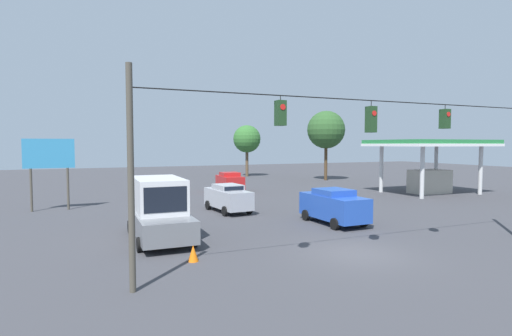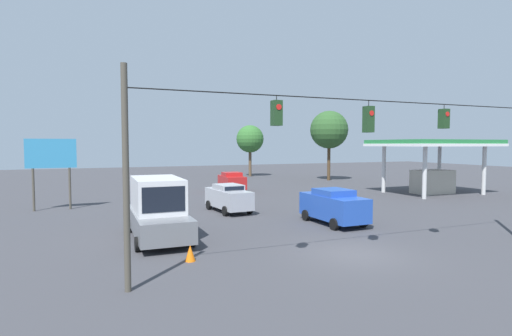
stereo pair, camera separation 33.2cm
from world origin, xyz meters
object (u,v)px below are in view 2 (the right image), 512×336
box_truck_grey_parked_shoulder (158,209)px  traffic_cone_second (177,238)px  traffic_cone_third (166,227)px  tree_horizon_right (250,139)px  sedan_red_oncoming_deep (232,181)px  traffic_cone_nearest (190,253)px  sedan_silver_withflow_mid (228,197)px  sedan_blue_crossing_near (333,206)px  traffic_cone_fifth (152,211)px  gas_station (433,155)px  overhead_signal_span (367,150)px  roadside_billboard (51,159)px  traffic_cone_fourth (157,218)px  tree_horizon_left (329,130)px

box_truck_grey_parked_shoulder → traffic_cone_second: (-0.57, 1.63, -1.13)m
traffic_cone_third → tree_horizon_right: 37.25m
sedan_red_oncoming_deep → tree_horizon_right: tree_horizon_right is taller
traffic_cone_nearest → box_truck_grey_parked_shoulder: bearing=-83.2°
sedan_silver_withflow_mid → sedan_blue_crossing_near: bearing=123.9°
traffic_cone_fifth → gas_station: (-25.80, -1.62, 3.32)m
overhead_signal_span → box_truck_grey_parked_shoulder: (7.05, -6.82, -2.89)m
box_truck_grey_parked_shoulder → sedan_silver_withflow_mid: bearing=-133.6°
box_truck_grey_parked_shoulder → roadside_billboard: roadside_billboard is taller
sedan_blue_crossing_near → tree_horizon_right: size_ratio=0.62×
sedan_silver_withflow_mid → box_truck_grey_parked_shoulder: bearing=46.4°
traffic_cone_fourth → sedan_red_oncoming_deep: bearing=-124.9°
box_truck_grey_parked_shoulder → traffic_cone_fourth: size_ratio=9.74×
traffic_cone_second → traffic_cone_third: (0.01, -2.66, 0.00)m
sedan_red_oncoming_deep → traffic_cone_fifth: size_ratio=6.17×
sedan_blue_crossing_near → traffic_cone_fifth: size_ratio=7.06×
traffic_cone_second → gas_station: 27.80m
roadside_billboard → tree_horizon_left: bearing=-158.3°
traffic_cone_nearest → traffic_cone_fifth: (-0.10, -10.84, 0.00)m
traffic_cone_second → roadside_billboard: roadside_billboard is taller
overhead_signal_span → tree_horizon_left: 35.41m
sedan_blue_crossing_near → traffic_cone_nearest: size_ratio=7.06×
box_truck_grey_parked_shoulder → sedan_silver_withflow_mid: (-5.66, -5.93, -0.47)m
sedan_silver_withflow_mid → tree_horizon_left: 26.85m
sedan_silver_withflow_mid → traffic_cone_nearest: size_ratio=7.12×
traffic_cone_nearest → traffic_cone_second: size_ratio=1.00×
traffic_cone_nearest → tree_horizon_right: 42.07m
gas_station → tree_horizon_left: bearing=-85.5°
traffic_cone_nearest → traffic_cone_third: size_ratio=1.00×
tree_horizon_left → sedan_silver_withflow_mid: bearing=42.0°
sedan_red_oncoming_deep → traffic_cone_fourth: sedan_red_oncoming_deep is taller
sedan_silver_withflow_mid → traffic_cone_second: 9.14m
sedan_red_oncoming_deep → sedan_blue_crossing_near: bearing=90.2°
sedan_silver_withflow_mid → tree_horizon_left: bearing=-138.0°
sedan_red_oncoming_deep → traffic_cone_fourth: (9.31, 13.37, -0.65)m
overhead_signal_span → gas_station: 24.43m
traffic_cone_fifth → tree_horizon_left: (-24.58, -17.08, 6.09)m
overhead_signal_span → sedan_blue_crossing_near: 7.79m
overhead_signal_span → tree_horizon_left: tree_horizon_left is taller
traffic_cone_fifth → roadside_billboard: (6.03, -4.89, 3.23)m
sedan_blue_crossing_near → sedan_red_oncoming_deep: sedan_blue_crossing_near is taller
traffic_cone_second → roadside_billboard: size_ratio=0.13×
traffic_cone_second → tree_horizon_left: 35.73m
traffic_cone_nearest → gas_station: 28.93m
tree_horizon_left → tree_horizon_right: size_ratio=1.21×
tree_horizon_right → traffic_cone_nearest: bearing=64.7°
traffic_cone_nearest → roadside_billboard: roadside_billboard is taller
overhead_signal_span → traffic_cone_second: size_ratio=28.61×
overhead_signal_span → traffic_cone_third: 10.96m
sedan_red_oncoming_deep → traffic_cone_second: size_ratio=6.17×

